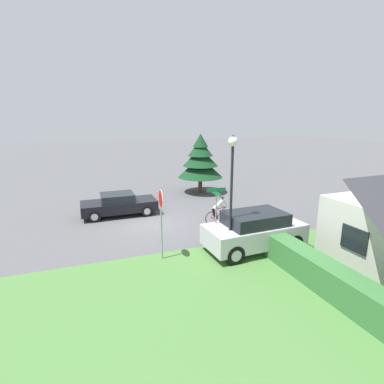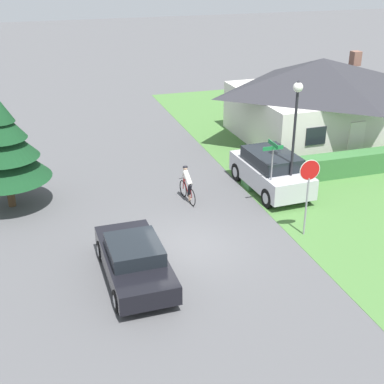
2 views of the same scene
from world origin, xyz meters
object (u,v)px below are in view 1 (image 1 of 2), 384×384
(stop_sign, at_px, (161,210))
(street_name_sign, at_px, (216,207))
(parked_suv_right, at_px, (254,231))
(cyclist, at_px, (218,211))
(sedan_left_lane, at_px, (119,204))
(street_lamp, at_px, (232,170))
(conifer_tall_near, at_px, (200,161))

(stop_sign, bearing_deg, street_name_sign, -82.12)
(parked_suv_right, bearing_deg, cyclist, 86.89)
(sedan_left_lane, relative_size, street_name_sign, 1.59)
(parked_suv_right, bearing_deg, street_name_sign, 151.52)
(parked_suv_right, bearing_deg, street_lamp, -172.28)
(cyclist, bearing_deg, street_lamp, -114.22)
(street_name_sign, bearing_deg, parked_suv_right, 64.28)
(sedan_left_lane, distance_m, conifer_tall_near, 8.14)
(parked_suv_right, bearing_deg, stop_sign, 169.86)
(street_lamp, height_order, street_name_sign, street_lamp)
(cyclist, relative_size, stop_sign, 0.56)
(parked_suv_right, distance_m, stop_sign, 4.40)
(sedan_left_lane, height_order, conifer_tall_near, conifer_tall_near)
(street_lamp, relative_size, conifer_tall_near, 1.10)
(street_lamp, bearing_deg, street_name_sign, -168.31)
(street_lamp, bearing_deg, sedan_left_lane, -153.19)
(cyclist, bearing_deg, sedan_left_lane, 141.18)
(cyclist, xyz_separation_m, street_lamp, (4.13, -1.39, 3.10))
(parked_suv_right, height_order, stop_sign, stop_sign)
(parked_suv_right, relative_size, street_name_sign, 1.61)
(cyclist, distance_m, street_name_sign, 3.71)
(sedan_left_lane, xyz_separation_m, street_name_sign, (6.51, 3.59, 1.27))
(street_lamp, height_order, conifer_tall_near, street_lamp)
(conifer_tall_near, bearing_deg, street_name_sign, -17.89)
(parked_suv_right, distance_m, street_name_sign, 2.04)
(sedan_left_lane, xyz_separation_m, cyclist, (3.40, 5.19, 0.04))
(cyclist, xyz_separation_m, parked_suv_right, (3.87, -0.02, 0.18))
(sedan_left_lane, height_order, street_name_sign, street_name_sign)
(sedan_left_lane, bearing_deg, conifer_tall_near, 28.32)
(street_lamp, distance_m, conifer_tall_near, 11.83)
(parked_suv_right, xyz_separation_m, street_name_sign, (-0.76, -1.57, 1.06))
(street_lamp, relative_size, street_name_sign, 1.84)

